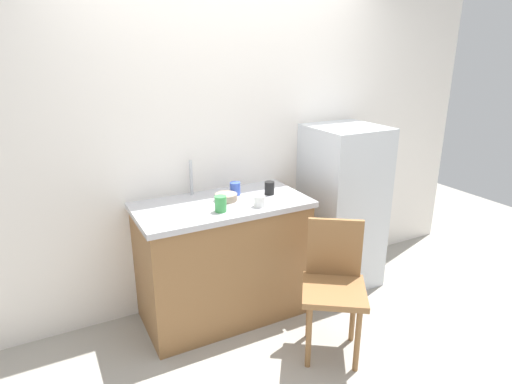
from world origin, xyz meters
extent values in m
plane|color=#9E998E|center=(0.00, 0.00, 0.00)|extent=(8.00, 8.00, 0.00)
cube|color=white|center=(0.00, 1.00, 1.28)|extent=(4.80, 0.10, 2.57)
cube|color=olive|center=(-0.20, 0.65, 0.43)|extent=(1.18, 0.60, 0.87)
cube|color=#B7B7BC|center=(-0.20, 0.65, 0.89)|extent=(1.22, 0.64, 0.04)
cylinder|color=#B7B7BC|center=(-0.33, 0.90, 1.04)|extent=(0.02, 0.02, 0.26)
cube|color=silver|center=(0.90, 0.67, 0.68)|extent=(0.56, 0.57, 1.36)
cylinder|color=olive|center=(0.04, -0.14, 0.23)|extent=(0.04, 0.04, 0.45)
cylinder|color=olive|center=(0.29, -0.31, 0.23)|extent=(0.04, 0.04, 0.45)
cylinder|color=olive|center=(0.21, 0.11, 0.23)|extent=(0.04, 0.04, 0.45)
cylinder|color=olive|center=(0.46, -0.06, 0.23)|extent=(0.04, 0.04, 0.45)
cube|color=olive|center=(0.25, -0.10, 0.47)|extent=(0.56, 0.56, 0.04)
cube|color=olive|center=(0.35, 0.05, 0.69)|extent=(0.31, 0.23, 0.40)
cylinder|color=gray|center=(-0.15, 0.66, 0.93)|extent=(0.16, 0.16, 0.05)
cylinder|color=white|center=(0.00, 0.45, 0.95)|extent=(0.08, 0.08, 0.08)
cylinder|color=green|center=(-0.27, 0.48, 0.96)|extent=(0.08, 0.08, 0.11)
cylinder|color=blue|center=(-0.04, 0.75, 0.96)|extent=(0.08, 0.08, 0.09)
cylinder|color=black|center=(0.19, 0.64, 0.96)|extent=(0.07, 0.07, 0.10)
camera|label=1|loc=(-1.31, -1.99, 1.95)|focal=30.18mm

